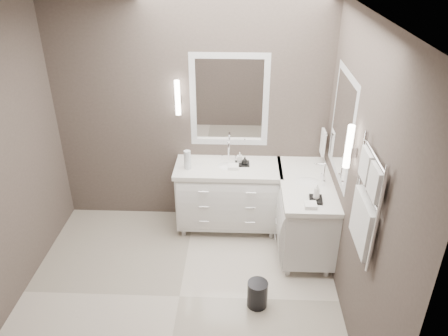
{
  "coord_description": "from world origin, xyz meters",
  "views": [
    {
      "loc": [
        0.58,
        -3.23,
        3.24
      ],
      "look_at": [
        0.42,
        0.7,
        1.11
      ],
      "focal_mm": 35.0,
      "sensor_mm": 36.0,
      "label": 1
    }
  ],
  "objects_px": {
    "towel_ladder": "(365,206)",
    "waste_bin": "(257,294)",
    "vanity_back": "(228,193)",
    "vanity_right": "(305,210)"
  },
  "relations": [
    {
      "from": "vanity_right",
      "to": "vanity_back",
      "type": "bearing_deg",
      "value": 159.62
    },
    {
      "from": "towel_ladder",
      "to": "waste_bin",
      "type": "bearing_deg",
      "value": 157.25
    },
    {
      "from": "towel_ladder",
      "to": "vanity_back",
      "type": "bearing_deg",
      "value": 124.1
    },
    {
      "from": "vanity_right",
      "to": "towel_ladder",
      "type": "xyz_separation_m",
      "value": [
        0.23,
        -1.3,
        0.91
      ]
    },
    {
      "from": "vanity_back",
      "to": "towel_ladder",
      "type": "distance_m",
      "value": 2.16
    },
    {
      "from": "towel_ladder",
      "to": "waste_bin",
      "type": "xyz_separation_m",
      "value": [
        -0.77,
        0.32,
        -1.25
      ]
    },
    {
      "from": "towel_ladder",
      "to": "waste_bin",
      "type": "distance_m",
      "value": 1.51
    },
    {
      "from": "vanity_back",
      "to": "towel_ladder",
      "type": "height_order",
      "value": "towel_ladder"
    },
    {
      "from": "waste_bin",
      "to": "vanity_right",
      "type": "bearing_deg",
      "value": 60.8
    },
    {
      "from": "vanity_back",
      "to": "towel_ladder",
      "type": "xyz_separation_m",
      "value": [
        1.1,
        -1.63,
        0.91
      ]
    }
  ]
}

